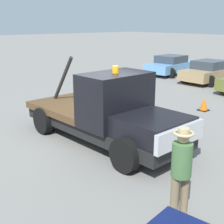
{
  "coord_description": "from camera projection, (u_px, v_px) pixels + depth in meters",
  "views": [
    {
      "loc": [
        7.1,
        -5.78,
        3.59
      ],
      "look_at": [
        0.5,
        0.0,
        1.05
      ],
      "focal_mm": 50.0,
      "sensor_mm": 36.0,
      "label": 1
    }
  ],
  "objects": [
    {
      "name": "ground_plane",
      "position": [
        102.0,
        141.0,
        9.79
      ],
      "size": [
        160.0,
        160.0,
        0.0
      ],
      "primitive_type": "plane",
      "color": "gray"
    },
    {
      "name": "tow_truck",
      "position": [
        109.0,
        114.0,
        9.27
      ],
      "size": [
        5.87,
        2.3,
        2.51
      ],
      "rotation": [
        0.0,
        0.0,
        0.03
      ],
      "color": "black",
      "rests_on": "ground"
    },
    {
      "name": "person_near_truck",
      "position": [
        181.0,
        165.0,
        5.75
      ],
      "size": [
        0.39,
        0.39,
        1.77
      ],
      "rotation": [
        0.0,
        0.0,
        2.7
      ],
      "color": "#847051",
      "rests_on": "ground"
    },
    {
      "name": "parked_car_skyblue",
      "position": [
        172.0,
        65.0,
        22.09
      ],
      "size": [
        2.7,
        4.63,
        1.34
      ],
      "rotation": [
        0.0,
        0.0,
        1.66
      ],
      "color": "#669ED1",
      "rests_on": "ground"
    },
    {
      "name": "parked_car_tan",
      "position": [
        210.0,
        71.0,
        19.22
      ],
      "size": [
        2.42,
        4.42,
        1.34
      ],
      "rotation": [
        0.0,
        0.0,
        1.58
      ],
      "color": "tan",
      "rests_on": "ground"
    },
    {
      "name": "traffic_cone",
      "position": [
        204.0,
        105.0,
        13.06
      ],
      "size": [
        0.4,
        0.4,
        0.55
      ],
      "color": "black",
      "rests_on": "ground"
    }
  ]
}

